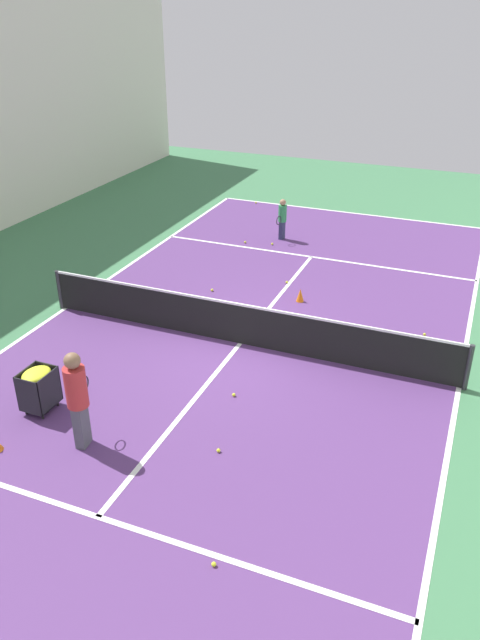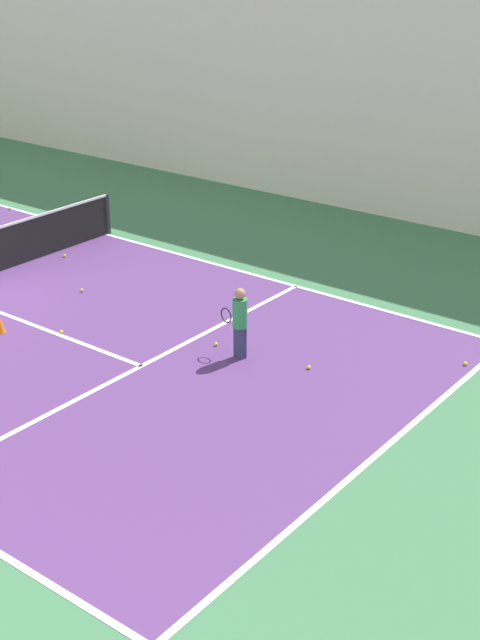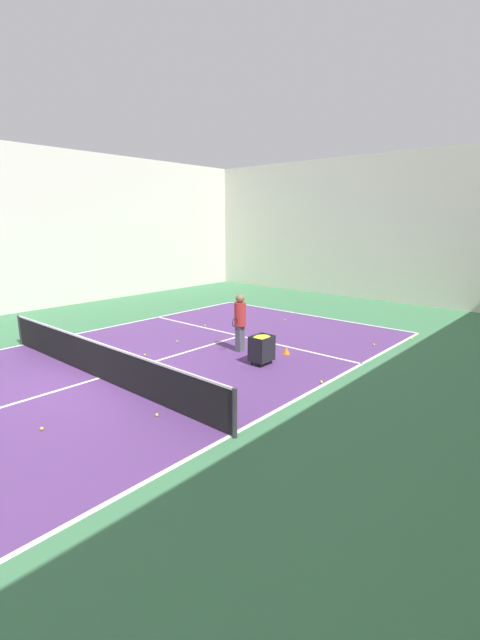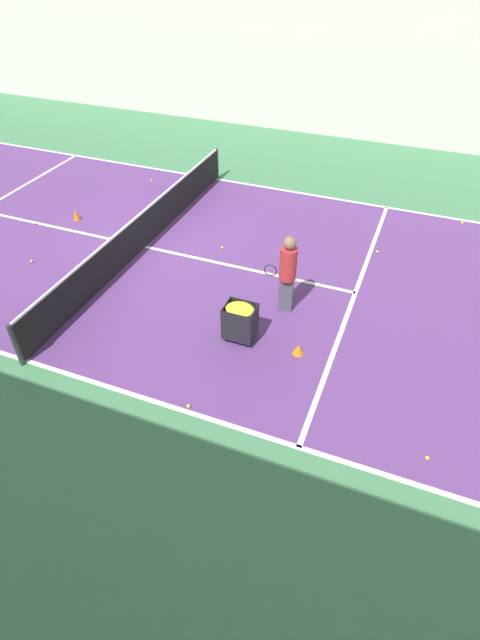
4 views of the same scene
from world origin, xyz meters
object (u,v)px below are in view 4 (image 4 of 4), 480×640
ball_cart (240,316)px  training_cone_1 (298,349)px  tennis_net (143,230)px  training_cone_0 (76,214)px  coach_at_net (288,270)px

ball_cart → training_cone_1: ball_cart is taller
tennis_net → training_cone_0: size_ratio=28.16×
training_cone_1 → tennis_net: bearing=-116.6°
tennis_net → coach_at_net: coach_at_net is taller
tennis_net → coach_at_net: 4.47m
tennis_net → training_cone_0: 2.69m
ball_cart → coach_at_net: bearing=157.0°
training_cone_0 → ball_cart: bearing=63.9°
coach_at_net → training_cone_0: coach_at_net is taller
coach_at_net → training_cone_1: coach_at_net is taller
ball_cart → training_cone_1: 1.35m
coach_at_net → training_cone_1: size_ratio=7.76×
training_cone_0 → training_cone_1: size_ratio=1.45×
training_cone_1 → coach_at_net: bearing=-152.1°
tennis_net → training_cone_0: bearing=-102.8°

